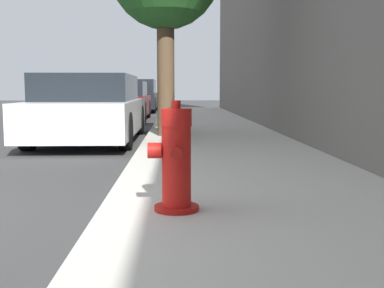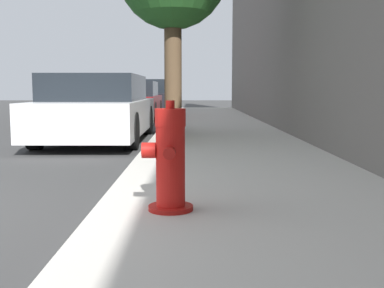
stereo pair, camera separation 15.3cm
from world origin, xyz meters
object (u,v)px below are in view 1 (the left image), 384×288
(fire_hydrant, at_px, (176,161))
(parked_car_mid, at_px, (121,101))
(parked_car_far, at_px, (137,96))
(parked_car_near, at_px, (91,109))

(fire_hydrant, height_order, parked_car_mid, parked_car_mid)
(fire_hydrant, relative_size, parked_car_far, 0.19)
(fire_hydrant, distance_m, parked_car_near, 6.16)
(fire_hydrant, height_order, parked_car_near, parked_car_near)
(parked_car_mid, height_order, parked_car_far, parked_car_far)
(parked_car_mid, bearing_deg, parked_car_far, 89.40)
(fire_hydrant, distance_m, parked_car_mid, 12.51)
(parked_car_mid, distance_m, parked_car_far, 5.71)
(parked_car_near, relative_size, parked_car_mid, 1.15)
(parked_car_mid, bearing_deg, fire_hydrant, -81.59)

